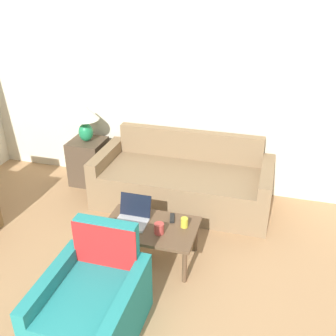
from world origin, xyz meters
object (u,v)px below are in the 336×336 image
at_px(couch, 183,182).
at_px(cup_navy, 159,228).
at_px(coffee_table, 151,230).
at_px(tv_remote, 172,218).
at_px(laptop, 133,216).
at_px(armchair, 94,304).
at_px(cup_yellow, 184,223).
at_px(table_lamp, 84,116).

height_order(couch, cup_navy, couch).
xyz_separation_m(coffee_table, tv_remote, (0.17, 0.17, 0.05)).
bearing_deg(couch, tv_remote, -82.77).
bearing_deg(laptop, tv_remote, 21.03).
bearing_deg(armchair, cup_yellow, 65.01).
xyz_separation_m(coffee_table, laptop, (-0.19, 0.03, 0.10)).
relative_size(armchair, tv_remote, 5.41).
xyz_separation_m(armchair, cup_yellow, (0.48, 1.02, 0.18)).
xyz_separation_m(armchair, tv_remote, (0.33, 1.12, 0.14)).
bearing_deg(armchair, table_lamp, 116.81).
bearing_deg(cup_navy, cup_yellow, 38.75).
bearing_deg(cup_navy, tv_remote, 77.89).
bearing_deg(coffee_table, table_lamp, 135.03).
xyz_separation_m(laptop, cup_yellow, (0.51, 0.04, -0.01)).
bearing_deg(armchair, tv_remote, 73.59).
relative_size(laptop, cup_yellow, 3.21).
xyz_separation_m(couch, cup_navy, (0.07, -1.22, 0.17)).
xyz_separation_m(couch, laptop, (-0.24, -1.10, 0.17)).
height_order(couch, table_lamp, table_lamp).
distance_m(couch, table_lamp, 1.50).
xyz_separation_m(couch, table_lamp, (-1.33, 0.15, 0.67)).
relative_size(armchair, laptop, 2.69).
bearing_deg(coffee_table, tv_remote, 45.52).
height_order(armchair, tv_remote, armchair).
xyz_separation_m(table_lamp, coffee_table, (1.28, -1.28, -0.59)).
bearing_deg(tv_remote, armchair, -106.41).
height_order(armchair, table_lamp, table_lamp).
height_order(cup_yellow, tv_remote, cup_yellow).
height_order(table_lamp, coffee_table, table_lamp).
xyz_separation_m(couch, tv_remote, (0.12, -0.97, 0.13)).
relative_size(laptop, cup_navy, 2.97).
height_order(armchair, cup_navy, armchair).
bearing_deg(table_lamp, laptop, -48.85).
height_order(cup_navy, cup_yellow, cup_navy).
bearing_deg(coffee_table, laptop, 170.21).
distance_m(coffee_table, laptop, 0.22).
height_order(coffee_table, laptop, laptop).
bearing_deg(table_lamp, armchair, -63.19).
bearing_deg(tv_remote, couch, 97.23).
xyz_separation_m(couch, cup_yellow, (0.27, -1.06, 0.17)).
bearing_deg(cup_navy, couch, 93.13).
distance_m(laptop, cup_navy, 0.33).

